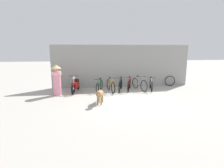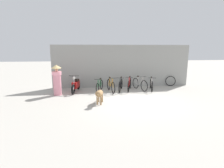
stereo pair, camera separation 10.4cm
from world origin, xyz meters
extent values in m
plane|color=#ADA89E|center=(0.00, 0.00, 0.00)|extent=(60.00, 60.00, 0.00)
cube|color=gray|center=(0.00, 3.52, 1.41)|extent=(9.32, 0.20, 2.83)
torus|color=black|center=(-1.78, 1.88, 0.30)|extent=(0.23, 0.59, 0.61)
torus|color=black|center=(-1.48, 2.82, 0.30)|extent=(0.23, 0.59, 0.61)
cylinder|color=#1E7238|center=(-1.66, 2.24, 0.50)|extent=(0.18, 0.47, 0.50)
cylinder|color=#1E7238|center=(-1.57, 2.51, 0.49)|extent=(0.06, 0.13, 0.46)
cylinder|color=#1E7238|center=(-1.64, 2.29, 0.73)|extent=(0.20, 0.55, 0.06)
cylinder|color=#1E7238|center=(-1.53, 2.64, 0.28)|extent=(0.14, 0.36, 0.07)
cylinder|color=#1E7238|center=(-1.52, 2.69, 0.51)|extent=(0.12, 0.29, 0.42)
cylinder|color=#1E7238|center=(-1.75, 1.95, 0.52)|extent=(0.08, 0.17, 0.45)
cube|color=black|center=(-1.56, 2.56, 0.74)|extent=(0.12, 0.19, 0.05)
cylinder|color=black|center=(-1.73, 2.02, 0.78)|extent=(0.45, 0.16, 0.02)
torus|color=black|center=(-0.87, 1.66, 0.34)|extent=(0.16, 0.68, 0.69)
torus|color=black|center=(-1.04, 2.65, 0.34)|extent=(0.16, 0.68, 0.69)
cylinder|color=orange|center=(-0.93, 2.04, 0.57)|extent=(0.11, 0.49, 0.57)
cylinder|color=orange|center=(-0.98, 2.33, 0.55)|extent=(0.05, 0.13, 0.52)
cylinder|color=orange|center=(-0.94, 2.09, 0.82)|extent=(0.12, 0.57, 0.06)
cylinder|color=orange|center=(-1.00, 2.46, 0.32)|extent=(0.09, 0.38, 0.08)
cylinder|color=orange|center=(-1.01, 2.51, 0.58)|extent=(0.08, 0.30, 0.48)
cylinder|color=orange|center=(-0.88, 1.74, 0.59)|extent=(0.06, 0.18, 0.51)
cube|color=black|center=(-0.99, 2.38, 0.84)|extent=(0.10, 0.19, 0.05)
cylinder|color=black|center=(-0.89, 1.81, 0.88)|extent=(0.46, 0.10, 0.02)
torus|color=black|center=(-0.47, 1.77, 0.34)|extent=(0.24, 0.66, 0.67)
torus|color=black|center=(-0.17, 2.79, 0.34)|extent=(0.24, 0.66, 0.67)
cylinder|color=black|center=(-0.36, 2.17, 0.56)|extent=(0.18, 0.51, 0.56)
cylinder|color=black|center=(-0.27, 2.46, 0.54)|extent=(0.07, 0.14, 0.51)
cylinder|color=black|center=(-0.34, 2.22, 0.81)|extent=(0.20, 0.60, 0.06)
cylinder|color=black|center=(-0.23, 2.60, 0.31)|extent=(0.14, 0.39, 0.08)
cylinder|color=black|center=(-0.21, 2.65, 0.56)|extent=(0.12, 0.31, 0.47)
cylinder|color=black|center=(-0.45, 1.85, 0.58)|extent=(0.08, 0.19, 0.50)
cube|color=black|center=(-0.25, 2.51, 0.82)|extent=(0.12, 0.19, 0.05)
cylinder|color=black|center=(-0.43, 1.92, 0.87)|extent=(0.45, 0.15, 0.02)
torus|color=black|center=(0.07, 1.83, 0.34)|extent=(0.26, 0.67, 0.69)
torus|color=black|center=(0.41, 2.87, 0.34)|extent=(0.26, 0.67, 0.69)
cylinder|color=red|center=(0.20, 2.23, 0.57)|extent=(0.19, 0.52, 0.57)
cylinder|color=red|center=(0.30, 2.53, 0.55)|extent=(0.07, 0.14, 0.52)
cylinder|color=red|center=(0.22, 2.28, 0.83)|extent=(0.22, 0.61, 0.06)
cylinder|color=red|center=(0.35, 2.68, 0.32)|extent=(0.15, 0.40, 0.08)
cylinder|color=red|center=(0.37, 2.73, 0.58)|extent=(0.13, 0.32, 0.48)
cylinder|color=red|center=(0.10, 1.90, 0.59)|extent=(0.09, 0.19, 0.51)
cube|color=black|center=(0.32, 2.58, 0.84)|extent=(0.12, 0.19, 0.05)
cylinder|color=black|center=(0.12, 1.98, 0.88)|extent=(0.44, 0.16, 0.02)
torus|color=black|center=(1.07, 1.93, 0.35)|extent=(0.26, 0.67, 0.69)
torus|color=black|center=(0.77, 2.83, 0.35)|extent=(0.26, 0.67, 0.69)
cylinder|color=beige|center=(0.96, 2.28, 0.57)|extent=(0.18, 0.46, 0.57)
cylinder|color=beige|center=(0.87, 2.54, 0.55)|extent=(0.07, 0.13, 0.52)
cylinder|color=beige|center=(0.94, 2.33, 0.83)|extent=(0.20, 0.53, 0.06)
cylinder|color=beige|center=(0.83, 2.67, 0.32)|extent=(0.14, 0.35, 0.08)
cylinder|color=beige|center=(0.81, 2.71, 0.58)|extent=(0.12, 0.28, 0.48)
cylinder|color=beige|center=(1.05, 2.00, 0.60)|extent=(0.08, 0.17, 0.51)
cube|color=black|center=(0.86, 2.59, 0.84)|extent=(0.12, 0.19, 0.05)
cylinder|color=black|center=(1.03, 2.07, 0.89)|extent=(0.44, 0.17, 0.02)
torus|color=black|center=(1.51, 1.75, 0.32)|extent=(0.21, 0.64, 0.65)
torus|color=black|center=(1.76, 2.71, 0.32)|extent=(0.21, 0.64, 0.65)
cylinder|color=beige|center=(1.61, 2.12, 0.53)|extent=(0.15, 0.48, 0.54)
cylinder|color=beige|center=(1.68, 2.40, 0.52)|extent=(0.06, 0.13, 0.49)
cylinder|color=beige|center=(1.62, 2.17, 0.78)|extent=(0.17, 0.56, 0.06)
cylinder|color=beige|center=(1.71, 2.53, 0.30)|extent=(0.12, 0.37, 0.08)
cylinder|color=beige|center=(1.73, 2.58, 0.54)|extent=(0.10, 0.29, 0.45)
cylinder|color=beige|center=(1.53, 1.82, 0.56)|extent=(0.07, 0.18, 0.48)
cube|color=black|center=(1.69, 2.45, 0.79)|extent=(0.11, 0.19, 0.05)
cylinder|color=black|center=(1.55, 1.90, 0.83)|extent=(0.45, 0.14, 0.02)
torus|color=black|center=(-3.16, 1.70, 0.29)|extent=(0.20, 0.60, 0.59)
torus|color=black|center=(-2.95, 2.97, 0.29)|extent=(0.20, 0.60, 0.59)
cube|color=maroon|center=(-3.06, 2.34, 0.45)|extent=(0.42, 0.94, 0.36)
cube|color=black|center=(-3.03, 2.50, 0.68)|extent=(0.33, 0.61, 0.10)
cylinder|color=silver|center=(-3.12, 1.94, 0.74)|extent=(0.07, 0.15, 0.59)
cylinder|color=silver|center=(-3.14, 1.80, 0.37)|extent=(0.07, 0.22, 0.19)
cylinder|color=black|center=(-3.11, 1.99, 1.03)|extent=(0.58, 0.12, 0.03)
sphere|color=silver|center=(-3.12, 1.95, 0.91)|extent=(0.16, 0.16, 0.14)
ellipsoid|color=#997247|center=(-1.75, -0.14, 0.49)|extent=(0.46, 0.75, 0.31)
cylinder|color=#997247|center=(-1.71, -0.37, 0.19)|extent=(0.08, 0.08, 0.37)
cylinder|color=#997247|center=(-1.88, -0.34, 0.19)|extent=(0.08, 0.08, 0.37)
cylinder|color=#997247|center=(-1.62, 0.05, 0.19)|extent=(0.08, 0.08, 0.37)
cylinder|color=#997247|center=(-1.79, 0.09, 0.19)|extent=(0.08, 0.08, 0.37)
sphere|color=#997247|center=(-1.84, -0.56, 0.58)|extent=(0.32, 0.32, 0.27)
ellipsoid|color=#997247|center=(-1.87, -0.67, 0.56)|extent=(0.14, 0.17, 0.10)
cylinder|color=#997247|center=(-1.65, 0.32, 0.46)|extent=(0.11, 0.31, 0.17)
cylinder|color=pink|center=(-4.02, 1.72, 0.67)|extent=(0.54, 0.54, 1.33)
cylinder|color=#FFA0B2|center=(-4.02, 1.72, 1.24)|extent=(0.63, 0.63, 0.18)
sphere|color=tan|center=(-4.02, 1.72, 1.46)|extent=(0.26, 0.26, 0.21)
cone|color=tan|center=(-4.02, 1.72, 1.61)|extent=(0.67, 0.67, 0.19)
torus|color=black|center=(3.39, 3.26, 0.35)|extent=(0.70, 0.19, 0.71)
camera|label=1|loc=(-2.25, -8.15, 2.55)|focal=28.00mm
camera|label=2|loc=(-2.15, -8.16, 2.55)|focal=28.00mm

